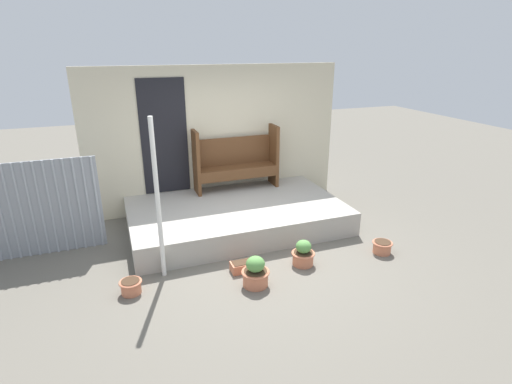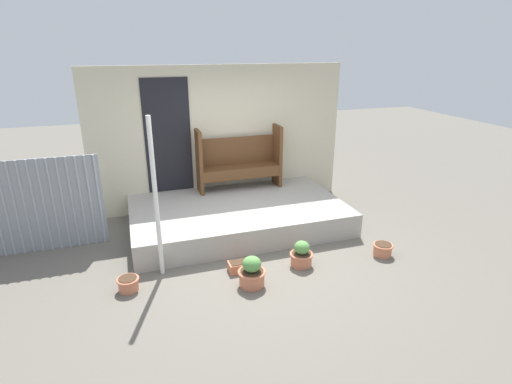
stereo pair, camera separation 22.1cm
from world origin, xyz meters
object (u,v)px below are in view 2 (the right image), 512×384
Objects in this scene: support_post at (156,200)px; planter_box_rect at (243,266)px; flower_pot_far_right at (383,249)px; flower_pot_left at (128,283)px; flower_pot_middle at (252,273)px; flower_pot_right at (301,255)px; bench at (239,159)px.

support_post reaches higher than planter_box_rect.
planter_box_rect is (-2.07, 0.24, -0.03)m from flower_pot_far_right.
flower_pot_middle reaches higher than flower_pot_left.
flower_pot_right is (2.32, -0.12, 0.06)m from flower_pot_left.
support_post is 3.31m from flower_pot_far_right.
bench is 3.17m from flower_pot_left.
support_post is 1.39× the size of bench.
flower_pot_left is (-0.45, -0.28, -0.97)m from support_post.
planter_box_rect is at bearing -104.68° from bench.
flower_pot_middle is 0.85m from flower_pot_right.
support_post reaches higher than flower_pot_far_right.
flower_pot_far_right is at bearing 4.00° from flower_pot_middle.
support_post is at bearing 165.77° from planter_box_rect.
flower_pot_far_right is at bearing -9.26° from support_post.
flower_pot_left reaches higher than planter_box_rect.
support_post is 2.55m from bench.
flower_pot_middle reaches higher than flower_pot_right.
flower_pot_right is at bearing -9.19° from planter_box_rect.
flower_pot_left is 1.56m from flower_pot_middle.
flower_pot_far_right is 0.76× the size of planter_box_rect.
flower_pot_right is at bearing -2.99° from flower_pot_left.
support_post is 5.21× the size of flower_pot_middle.
support_post reaches higher than flower_pot_middle.
planter_box_rect is (1.50, 0.01, -0.03)m from flower_pot_left.
support_post is 5.42× the size of planter_box_rect.
flower_pot_right is (0.81, 0.25, -0.02)m from flower_pot_middle.
support_post is 1.10m from flower_pot_left.
support_post is 7.14× the size of flower_pot_far_right.
flower_pot_left is at bearing 166.09° from flower_pot_middle.
flower_pot_right is at bearing 17.41° from flower_pot_middle.
flower_pot_right is 0.83m from planter_box_rect.
flower_pot_right is at bearing -84.23° from bench.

